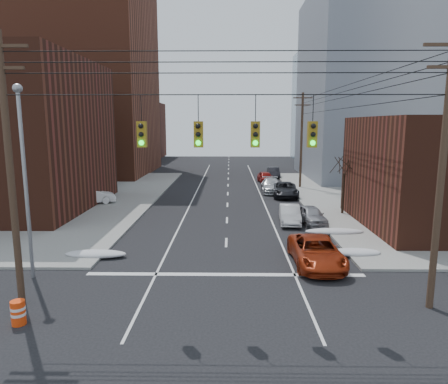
{
  "coord_description": "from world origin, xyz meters",
  "views": [
    {
      "loc": [
        0.22,
        -12.6,
        7.51
      ],
      "look_at": [
        -0.17,
        13.66,
        3.0
      ],
      "focal_mm": 32.0,
      "sensor_mm": 36.0,
      "label": 1
    }
  ],
  "objects_px": {
    "red_pickup": "(316,252)",
    "parked_car_e": "(265,177)",
    "parked_car_a": "(311,215)",
    "parked_car_f": "(274,172)",
    "lot_car_a": "(91,196)",
    "parked_car_b": "(290,214)",
    "lot_car_c": "(42,195)",
    "lot_car_d": "(43,196)",
    "parked_car_d": "(271,186)",
    "construction_barrel": "(18,312)",
    "parked_car_c": "(285,190)",
    "lot_car_b": "(70,194)"
  },
  "relations": [
    {
      "from": "parked_car_e",
      "to": "lot_car_a",
      "type": "bearing_deg",
      "value": -145.67
    },
    {
      "from": "parked_car_c",
      "to": "lot_car_d",
      "type": "relative_size",
      "value": 1.23
    },
    {
      "from": "parked_car_c",
      "to": "parked_car_f",
      "type": "relative_size",
      "value": 1.27
    },
    {
      "from": "lot_car_c",
      "to": "lot_car_d",
      "type": "bearing_deg",
      "value": -142.14
    },
    {
      "from": "lot_car_b",
      "to": "red_pickup",
      "type": "bearing_deg",
      "value": -142.06
    },
    {
      "from": "parked_car_d",
      "to": "construction_barrel",
      "type": "distance_m",
      "value": 32.16
    },
    {
      "from": "red_pickup",
      "to": "parked_car_e",
      "type": "distance_m",
      "value": 30.31
    },
    {
      "from": "lot_car_b",
      "to": "parked_car_f",
      "type": "bearing_deg",
      "value": -60.79
    },
    {
      "from": "red_pickup",
      "to": "parked_car_b",
      "type": "bearing_deg",
      "value": 90.18
    },
    {
      "from": "parked_car_e",
      "to": "lot_car_d",
      "type": "distance_m",
      "value": 26.43
    },
    {
      "from": "red_pickup",
      "to": "lot_car_b",
      "type": "relative_size",
      "value": 1.07
    },
    {
      "from": "lot_car_b",
      "to": "lot_car_c",
      "type": "bearing_deg",
      "value": 86.54
    },
    {
      "from": "parked_car_b",
      "to": "lot_car_a",
      "type": "relative_size",
      "value": 0.96
    },
    {
      "from": "red_pickup",
      "to": "parked_car_d",
      "type": "height_order",
      "value": "parked_car_d"
    },
    {
      "from": "lot_car_a",
      "to": "parked_car_e",
      "type": "bearing_deg",
      "value": -73.25
    },
    {
      "from": "lot_car_b",
      "to": "lot_car_c",
      "type": "distance_m",
      "value": 2.55
    },
    {
      "from": "parked_car_d",
      "to": "parked_car_e",
      "type": "distance_m",
      "value": 7.36
    },
    {
      "from": "red_pickup",
      "to": "parked_car_e",
      "type": "xyz_separation_m",
      "value": [
        -0.07,
        30.31,
        -0.03
      ]
    },
    {
      "from": "parked_car_e",
      "to": "parked_car_a",
      "type": "bearing_deg",
      "value": -91.42
    },
    {
      "from": "parked_car_f",
      "to": "lot_car_c",
      "type": "height_order",
      "value": "lot_car_c"
    },
    {
      "from": "parked_car_c",
      "to": "parked_car_e",
      "type": "height_order",
      "value": "parked_car_c"
    },
    {
      "from": "parked_car_a",
      "to": "parked_car_e",
      "type": "xyz_separation_m",
      "value": [
        -1.6,
        21.36,
        0.03
      ]
    },
    {
      "from": "red_pickup",
      "to": "lot_car_a",
      "type": "xyz_separation_m",
      "value": [
        -17.55,
        15.62,
        0.13
      ]
    },
    {
      "from": "red_pickup",
      "to": "parked_car_e",
      "type": "bearing_deg",
      "value": 89.88
    },
    {
      "from": "parked_car_d",
      "to": "lot_car_c",
      "type": "height_order",
      "value": "lot_car_c"
    },
    {
      "from": "parked_car_e",
      "to": "lot_car_c",
      "type": "distance_m",
      "value": 26.37
    },
    {
      "from": "parked_car_d",
      "to": "construction_barrel",
      "type": "xyz_separation_m",
      "value": [
        -12.56,
        -29.61,
        -0.27
      ]
    },
    {
      "from": "parked_car_b",
      "to": "lot_car_c",
      "type": "distance_m",
      "value": 23.52
    },
    {
      "from": "construction_barrel",
      "to": "parked_car_b",
      "type": "bearing_deg",
      "value": 51.43
    },
    {
      "from": "lot_car_b",
      "to": "lot_car_c",
      "type": "xyz_separation_m",
      "value": [
        -2.52,
        -0.38,
        0.01
      ]
    },
    {
      "from": "parked_car_d",
      "to": "red_pickup",
      "type": "bearing_deg",
      "value": -87.96
    },
    {
      "from": "parked_car_d",
      "to": "parked_car_e",
      "type": "height_order",
      "value": "parked_car_d"
    },
    {
      "from": "parked_car_d",
      "to": "parked_car_a",
      "type": "bearing_deg",
      "value": -81.61
    },
    {
      "from": "lot_car_b",
      "to": "parked_car_a",
      "type": "bearing_deg",
      "value": -121.98
    },
    {
      "from": "construction_barrel",
      "to": "lot_car_b",
      "type": "bearing_deg",
      "value": 107.31
    },
    {
      "from": "lot_car_d",
      "to": "parked_car_c",
      "type": "bearing_deg",
      "value": -88.04
    },
    {
      "from": "construction_barrel",
      "to": "parked_car_c",
      "type": "bearing_deg",
      "value": 63.01
    },
    {
      "from": "parked_car_c",
      "to": "lot_car_b",
      "type": "bearing_deg",
      "value": -167.0
    },
    {
      "from": "parked_car_b",
      "to": "lot_car_d",
      "type": "height_order",
      "value": "lot_car_d"
    },
    {
      "from": "parked_car_c",
      "to": "parked_car_f",
      "type": "xyz_separation_m",
      "value": [
        0.42,
        15.22,
        -0.05
      ]
    },
    {
      "from": "parked_car_a",
      "to": "lot_car_a",
      "type": "relative_size",
      "value": 0.91
    },
    {
      "from": "parked_car_a",
      "to": "parked_car_f",
      "type": "bearing_deg",
      "value": 82.47
    },
    {
      "from": "parked_car_e",
      "to": "lot_car_c",
      "type": "relative_size",
      "value": 0.86
    },
    {
      "from": "parked_car_a",
      "to": "lot_car_c",
      "type": "distance_m",
      "value": 25.09
    },
    {
      "from": "parked_car_f",
      "to": "lot_car_d",
      "type": "bearing_deg",
      "value": -140.01
    },
    {
      "from": "parked_car_b",
      "to": "lot_car_d",
      "type": "distance_m",
      "value": 22.83
    },
    {
      "from": "lot_car_d",
      "to": "lot_car_b",
      "type": "bearing_deg",
      "value": -69.29
    },
    {
      "from": "parked_car_a",
      "to": "parked_car_c",
      "type": "bearing_deg",
      "value": 84.57
    },
    {
      "from": "parked_car_f",
      "to": "red_pickup",
      "type": "bearing_deg",
      "value": -92.9
    },
    {
      "from": "red_pickup",
      "to": "lot_car_d",
      "type": "bearing_deg",
      "value": 144.52
    }
  ]
}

